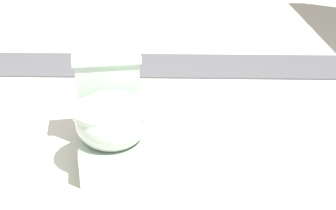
# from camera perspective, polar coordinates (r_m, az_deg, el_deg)

# --- Properties ---
(ground_plane) EXTENTS (14.00, 14.00, 0.00)m
(ground_plane) POSITION_cam_1_polar(r_m,az_deg,el_deg) (2.64, -4.15, -4.91)
(ground_plane) COLOR beige
(gravel_strip) EXTENTS (0.56, 8.00, 0.01)m
(gravel_strip) POSITION_cam_1_polar(r_m,az_deg,el_deg) (3.83, 5.15, 4.77)
(gravel_strip) COLOR #4C4C51
(gravel_strip) RESTS_ON ground
(toilet) EXTENTS (0.69, 0.48, 0.52)m
(toilet) POSITION_cam_1_polar(r_m,az_deg,el_deg) (2.46, -7.00, -1.65)
(toilet) COLOR #B2C6B7
(toilet) RESTS_ON ground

